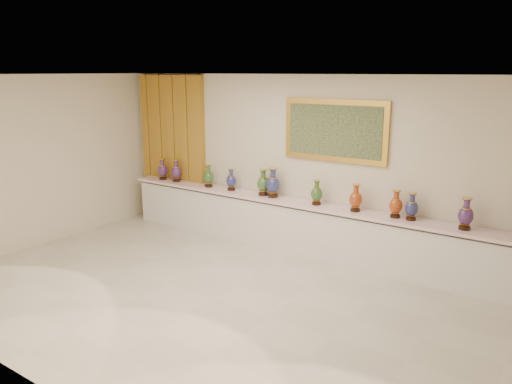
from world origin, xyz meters
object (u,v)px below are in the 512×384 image
(vase_1, at_px, (176,172))
(vase_2, at_px, (208,177))
(counter, at_px, (298,227))
(vase_0, at_px, (163,170))

(vase_1, relative_size, vase_2, 1.02)
(counter, distance_m, vase_0, 3.21)
(vase_1, bearing_deg, counter, 0.55)
(counter, xyz_separation_m, vase_1, (-2.78, -0.03, 0.66))
(counter, height_order, vase_1, vase_1)
(counter, height_order, vase_0, vase_0)
(vase_0, xyz_separation_m, vase_1, (0.36, 0.02, 0.01))
(vase_2, bearing_deg, counter, 0.94)
(counter, bearing_deg, vase_2, -179.06)
(vase_0, bearing_deg, vase_2, 0.56)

